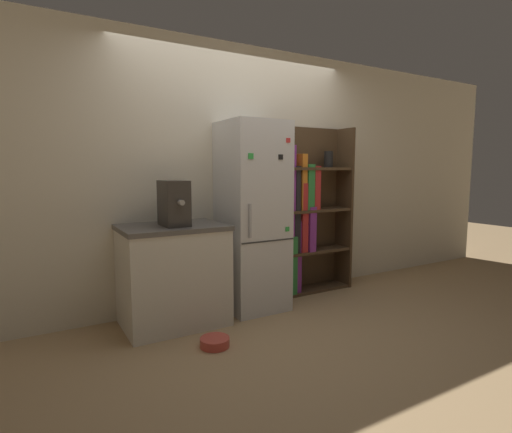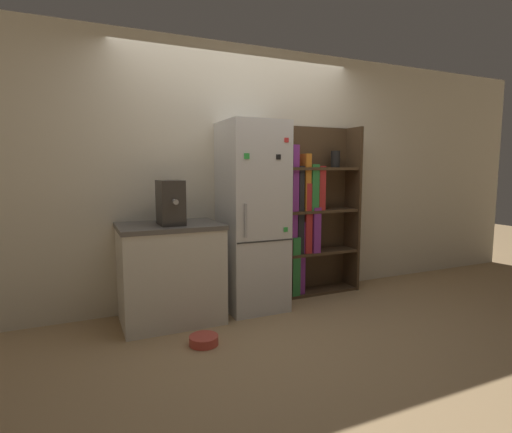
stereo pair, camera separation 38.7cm
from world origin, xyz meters
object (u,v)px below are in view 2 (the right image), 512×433
espresso_machine (170,202)px  bookshelf (305,217)px  refrigerator (252,217)px  pet_bowl (204,340)px

espresso_machine → bookshelf: bearing=9.1°
bookshelf → espresso_machine: bookshelf is taller
refrigerator → espresso_machine: (-0.81, -0.07, 0.17)m
espresso_machine → pet_bowl: bearing=-78.9°
bookshelf → pet_bowl: bookshelf is taller
espresso_machine → refrigerator: bearing=4.9°
espresso_machine → pet_bowl: espresso_machine is taller
refrigerator → pet_bowl: size_ratio=7.87×
bookshelf → pet_bowl: 1.81m
espresso_machine → pet_bowl: (0.11, -0.56, -1.04)m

